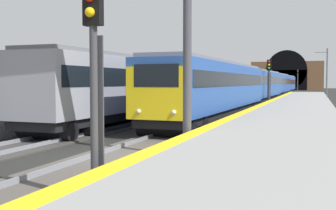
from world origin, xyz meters
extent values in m
plane|color=black|center=(0.00, 0.00, 0.00)|extent=(320.00, 320.00, 0.00)
cube|color=gray|center=(0.00, -4.73, 0.47)|extent=(112.00, 4.90, 0.93)
cube|color=yellow|center=(0.00, -2.54, 0.93)|extent=(112.00, 0.50, 0.01)
cube|color=#4C4742|center=(0.00, 0.00, 0.03)|extent=(160.00, 2.97, 0.06)
cube|color=gray|center=(0.00, 0.72, 0.14)|extent=(160.00, 0.07, 0.15)
cube|color=gray|center=(0.00, -0.72, 0.14)|extent=(160.00, 0.07, 0.15)
cube|color=#383533|center=(0.00, 4.55, 0.03)|extent=(160.00, 2.78, 0.06)
cube|color=gray|center=(0.00, 3.83, 0.14)|extent=(160.00, 0.07, 0.15)
cube|color=#264C99|center=(13.91, 0.00, 2.23)|extent=(20.09, 3.32, 2.66)
cube|color=black|center=(13.91, 0.00, 2.63)|extent=(19.29, 3.33, 0.77)
cube|color=slate|center=(13.91, 0.00, 3.66)|extent=(19.48, 2.88, 0.20)
cube|color=black|center=(13.91, 0.00, 0.73)|extent=(19.68, 2.97, 0.48)
cylinder|color=black|center=(5.03, 0.20, 0.43)|extent=(0.91, 2.67, 0.85)
cylinder|color=black|center=(6.83, 0.16, 0.43)|extent=(0.91, 2.67, 0.85)
cylinder|color=black|center=(20.99, -0.16, 0.43)|extent=(0.91, 2.67, 0.85)
cylinder|color=black|center=(22.79, -0.20, 0.43)|extent=(0.91, 2.67, 0.85)
cube|color=yellow|center=(3.86, 0.22, 2.02)|extent=(0.18, 2.77, 2.24)
cube|color=black|center=(3.81, 0.22, 2.77)|extent=(0.08, 2.02, 0.96)
sphere|color=#F2EACC|center=(3.78, -0.57, 1.25)|extent=(0.20, 0.20, 0.20)
sphere|color=#F2EACC|center=(3.82, 1.02, 1.25)|extent=(0.20, 0.20, 0.20)
cube|color=#264C99|center=(34.49, 0.00, 2.23)|extent=(20.09, 3.32, 2.66)
cube|color=black|center=(34.49, 0.00, 2.68)|extent=(19.29, 3.33, 0.84)
cube|color=slate|center=(34.49, 0.00, 3.66)|extent=(19.48, 2.88, 0.20)
cube|color=black|center=(34.49, 0.00, 0.73)|extent=(19.68, 2.97, 0.48)
cylinder|color=black|center=(25.76, 0.19, 0.43)|extent=(0.91, 2.67, 0.85)
cylinder|color=black|center=(27.56, 0.15, 0.43)|extent=(0.91, 2.67, 0.85)
cylinder|color=black|center=(41.42, -0.15, 0.43)|extent=(0.91, 2.67, 0.85)
cylinder|color=black|center=(43.22, -0.19, 0.43)|extent=(0.91, 2.67, 0.85)
cube|color=#264C99|center=(55.07, 0.00, 2.23)|extent=(20.09, 3.32, 2.66)
cube|color=black|center=(55.07, 0.00, 2.56)|extent=(19.29, 3.33, 0.91)
cube|color=slate|center=(55.07, 0.00, 3.66)|extent=(19.48, 2.88, 0.20)
cube|color=black|center=(55.07, 0.00, 0.73)|extent=(19.68, 2.97, 0.48)
cylinder|color=black|center=(46.22, 0.20, 0.43)|extent=(0.91, 2.67, 0.85)
cylinder|color=black|center=(48.02, 0.16, 0.43)|extent=(0.91, 2.67, 0.85)
cylinder|color=black|center=(62.12, -0.16, 0.43)|extent=(0.91, 2.67, 0.85)
cylinder|color=black|center=(63.91, -0.20, 0.43)|extent=(0.91, 2.67, 0.85)
cube|color=#264C99|center=(75.65, 0.00, 2.23)|extent=(20.09, 3.32, 2.66)
cube|color=black|center=(75.65, 0.00, 2.47)|extent=(19.29, 3.33, 0.94)
cube|color=slate|center=(75.65, 0.00, 3.66)|extent=(19.48, 2.88, 0.20)
cube|color=black|center=(75.65, 0.00, 0.73)|extent=(19.68, 2.97, 0.48)
cylinder|color=black|center=(66.95, 0.19, 0.43)|extent=(0.91, 2.67, 0.85)
cylinder|color=black|center=(68.75, 0.15, 0.43)|extent=(0.91, 2.67, 0.85)
cylinder|color=black|center=(82.55, -0.15, 0.43)|extent=(0.91, 2.67, 0.85)
cylinder|color=black|center=(84.35, -0.19, 0.43)|extent=(0.91, 2.67, 0.85)
cube|color=gray|center=(11.12, 4.55, 2.35)|extent=(19.82, 3.25, 2.87)
cube|color=black|center=(11.12, 4.55, 2.73)|extent=(19.03, 3.27, 0.89)
cube|color=slate|center=(11.12, 4.55, 3.88)|extent=(19.21, 2.81, 0.20)
cube|color=black|center=(11.12, 4.55, 0.74)|extent=(19.41, 2.90, 0.48)
cylinder|color=black|center=(19.66, 4.36, 0.43)|extent=(0.92, 2.63, 0.87)
cylinder|color=black|center=(17.86, 4.40, 0.43)|extent=(0.92, 2.63, 0.87)
cylinder|color=black|center=(4.38, 4.69, 0.43)|extent=(0.92, 2.63, 0.87)
cylinder|color=black|center=(2.58, 4.73, 0.43)|extent=(0.92, 2.63, 0.87)
cube|color=yellow|center=(21.04, 4.34, 2.26)|extent=(0.18, 2.72, 2.68)
cube|color=black|center=(21.09, 4.33, 2.92)|extent=(0.08, 1.98, 1.03)
sphere|color=#F2EACC|center=(21.11, 5.11, 1.27)|extent=(0.20, 0.20, 0.20)
sphere|color=#F2EACC|center=(21.08, 3.56, 1.27)|extent=(0.20, 0.20, 0.20)
cube|color=gray|center=(31.53, 4.55, 2.35)|extent=(19.82, 3.25, 2.87)
cube|color=black|center=(31.53, 4.55, 2.70)|extent=(19.03, 3.27, 0.88)
cube|color=slate|center=(31.53, 4.55, 3.88)|extent=(19.21, 2.81, 0.20)
cube|color=black|center=(31.53, 4.55, 0.74)|extent=(19.41, 2.90, 0.48)
cylinder|color=black|center=(40.19, 4.36, 0.43)|extent=(0.92, 2.63, 0.87)
cylinder|color=black|center=(38.39, 4.40, 0.43)|extent=(0.92, 2.63, 0.87)
cylinder|color=black|center=(24.67, 4.69, 0.43)|extent=(0.92, 2.63, 0.87)
cylinder|color=black|center=(22.87, 4.73, 0.43)|extent=(0.92, 2.63, 0.87)
cube|color=black|center=(31.53, 4.55, 4.43)|extent=(1.34, 1.73, 0.90)
cylinder|color=#38383D|center=(-4.96, -1.81, 1.82)|extent=(0.16, 0.16, 3.63)
cube|color=black|center=(-4.96, -1.81, 4.01)|extent=(0.20, 0.38, 0.75)
cube|color=#38383D|center=(-4.82, -1.81, 1.82)|extent=(0.04, 0.28, 3.27)
sphere|color=yellow|center=(-5.09, -1.81, 3.88)|extent=(0.20, 0.20, 0.20)
cylinder|color=#38383D|center=(28.45, -1.81, 1.78)|extent=(0.16, 0.16, 3.56)
cube|color=black|center=(28.45, -1.81, 4.08)|extent=(0.20, 0.38, 1.05)
cube|color=#38383D|center=(28.59, -1.81, 1.78)|extent=(0.04, 0.28, 3.20)
sphere|color=red|center=(28.32, -1.81, 4.41)|extent=(0.20, 0.20, 0.20)
sphere|color=yellow|center=(28.32, -1.81, 4.11)|extent=(0.20, 0.20, 0.20)
sphere|color=green|center=(28.32, -1.81, 3.81)|extent=(0.20, 0.20, 0.20)
cylinder|color=#38383D|center=(94.20, -1.81, 2.38)|extent=(0.16, 0.16, 4.76)
cube|color=black|center=(94.20, -1.81, 5.13)|extent=(0.20, 0.38, 0.75)
cube|color=#38383D|center=(94.34, -1.81, 2.38)|extent=(0.04, 0.28, 4.28)
sphere|color=red|center=(94.07, -1.81, 5.31)|extent=(0.20, 0.20, 0.20)
sphere|color=yellow|center=(94.07, -1.81, 5.01)|extent=(0.20, 0.20, 0.20)
cylinder|color=#3F3F47|center=(0.65, -2.09, 3.19)|extent=(0.28, 0.28, 6.38)
cube|color=brown|center=(117.79, 2.27, 4.26)|extent=(2.78, 20.91, 8.52)
cube|color=black|center=(116.35, 2.27, 2.98)|extent=(0.12, 11.71, 5.97)
cylinder|color=black|center=(116.35, 2.27, 5.97)|extent=(0.12, 11.71, 11.71)
cylinder|color=#595B60|center=(55.60, -7.58, 3.78)|extent=(0.22, 0.22, 7.57)
cylinder|color=#595B60|center=(55.60, -6.68, 6.97)|extent=(0.08, 1.81, 0.08)
camera|label=1|loc=(-12.47, -6.05, 2.51)|focal=44.88mm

